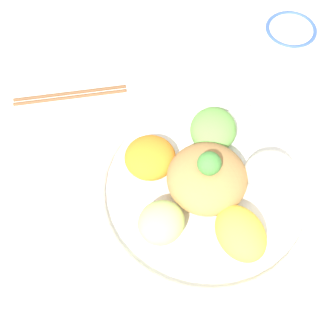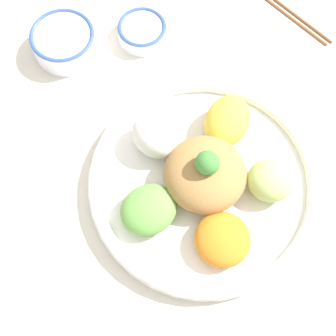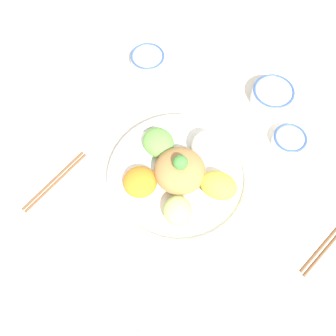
{
  "view_description": "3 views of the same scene",
  "coord_description": "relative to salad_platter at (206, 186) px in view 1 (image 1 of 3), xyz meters",
  "views": [
    {
      "loc": [
        0.25,
        -0.21,
        0.68
      ],
      "look_at": [
        -0.08,
        -0.06,
        0.05
      ],
      "focal_mm": 50.0,
      "sensor_mm": 36.0,
      "label": 1
    },
    {
      "loc": [
        -0.28,
        -0.08,
        0.71
      ],
      "look_at": [
        -0.06,
        0.03,
        0.09
      ],
      "focal_mm": 50.0,
      "sensor_mm": 36.0,
      "label": 2
    },
    {
      "loc": [
        0.11,
        -0.39,
        0.91
      ],
      "look_at": [
        -0.06,
        -0.04,
        0.09
      ],
      "focal_mm": 42.0,
      "sensor_mm": 36.0,
      "label": 3
    }
  ],
  "objects": [
    {
      "name": "ground_plane",
      "position": [
        0.04,
        0.02,
        -0.03
      ],
      "size": [
        2.4,
        2.4,
        0.0
      ],
      "primitive_type": "plane",
      "color": "silver"
    },
    {
      "name": "salad_platter",
      "position": [
        0.0,
        0.0,
        0.0
      ],
      "size": [
        0.36,
        0.36,
        0.12
      ],
      "color": "white",
      "rests_on": "ground_plane"
    },
    {
      "name": "sauce_bowl_dark",
      "position": [
        -0.24,
        0.3,
        -0.01
      ],
      "size": [
        0.1,
        0.1,
        0.04
      ],
      "color": "white",
      "rests_on": "ground_plane"
    },
    {
      "name": "chopsticks_pair_near",
      "position": [
        -0.28,
        -0.14,
        -0.03
      ],
      "size": [
        0.07,
        0.2,
        0.01
      ],
      "rotation": [
        0.0,
        0.0,
        4.46
      ],
      "color": "brown",
      "rests_on": "ground_plane"
    }
  ]
}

